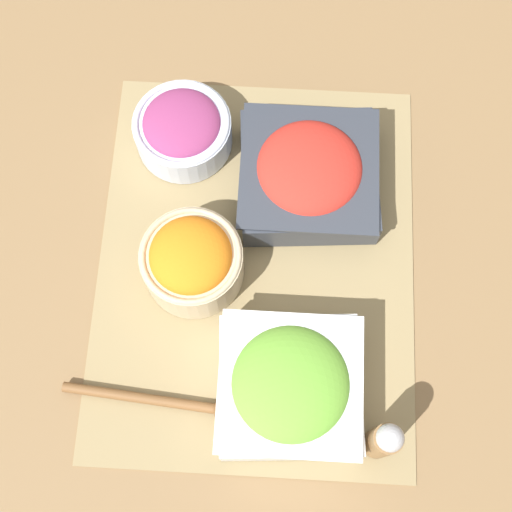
{
  "coord_description": "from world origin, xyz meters",
  "views": [
    {
      "loc": [
        0.27,
        0.02,
        0.84
      ],
      "look_at": [
        0.0,
        0.0,
        0.03
      ],
      "focal_mm": 50.0,
      "sensor_mm": 36.0,
      "label": 1
    }
  ],
  "objects_px": {
    "carrot_bowl": "(192,261)",
    "wooden_spoon": "(217,409)",
    "tomato_bowl": "(309,174)",
    "pepper_shaker": "(384,441)",
    "lettuce_bowl": "(290,386)",
    "onion_bowl": "(183,129)"
  },
  "relations": [
    {
      "from": "tomato_bowl",
      "to": "lettuce_bowl",
      "type": "relative_size",
      "value": 1.08
    },
    {
      "from": "tomato_bowl",
      "to": "onion_bowl",
      "type": "distance_m",
      "value": 0.17
    },
    {
      "from": "wooden_spoon",
      "to": "pepper_shaker",
      "type": "distance_m",
      "value": 0.19
    },
    {
      "from": "carrot_bowl",
      "to": "pepper_shaker",
      "type": "bearing_deg",
      "value": 48.96
    },
    {
      "from": "carrot_bowl",
      "to": "onion_bowl",
      "type": "xyz_separation_m",
      "value": [
        -0.18,
        -0.03,
        -0.01
      ]
    },
    {
      "from": "tomato_bowl",
      "to": "pepper_shaker",
      "type": "distance_m",
      "value": 0.33
    },
    {
      "from": "carrot_bowl",
      "to": "wooden_spoon",
      "type": "distance_m",
      "value": 0.17
    },
    {
      "from": "lettuce_bowl",
      "to": "pepper_shaker",
      "type": "distance_m",
      "value": 0.12
    },
    {
      "from": "tomato_bowl",
      "to": "onion_bowl",
      "type": "relative_size",
      "value": 1.43
    },
    {
      "from": "onion_bowl",
      "to": "lettuce_bowl",
      "type": "distance_m",
      "value": 0.35
    },
    {
      "from": "wooden_spoon",
      "to": "pepper_shaker",
      "type": "relative_size",
      "value": 2.27
    },
    {
      "from": "pepper_shaker",
      "to": "lettuce_bowl",
      "type": "bearing_deg",
      "value": -117.86
    },
    {
      "from": "tomato_bowl",
      "to": "lettuce_bowl",
      "type": "distance_m",
      "value": 0.26
    },
    {
      "from": "lettuce_bowl",
      "to": "wooden_spoon",
      "type": "distance_m",
      "value": 0.09
    },
    {
      "from": "carrot_bowl",
      "to": "lettuce_bowl",
      "type": "bearing_deg",
      "value": 40.77
    },
    {
      "from": "carrot_bowl",
      "to": "tomato_bowl",
      "type": "height_order",
      "value": "carrot_bowl"
    },
    {
      "from": "onion_bowl",
      "to": "lettuce_bowl",
      "type": "height_order",
      "value": "lettuce_bowl"
    },
    {
      "from": "carrot_bowl",
      "to": "wooden_spoon",
      "type": "height_order",
      "value": "carrot_bowl"
    },
    {
      "from": "tomato_bowl",
      "to": "carrot_bowl",
      "type": "bearing_deg",
      "value": -47.14
    },
    {
      "from": "carrot_bowl",
      "to": "lettuce_bowl",
      "type": "relative_size",
      "value": 0.73
    },
    {
      "from": "carrot_bowl",
      "to": "tomato_bowl",
      "type": "xyz_separation_m",
      "value": [
        -0.12,
        0.13,
        -0.01
      ]
    },
    {
      "from": "onion_bowl",
      "to": "carrot_bowl",
      "type": "bearing_deg",
      "value": 8.89
    }
  ]
}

